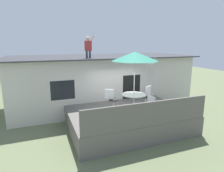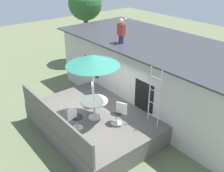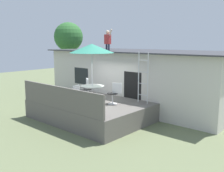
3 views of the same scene
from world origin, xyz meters
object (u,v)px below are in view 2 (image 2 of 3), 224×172
at_px(patio_table, 94,104).
at_px(person_figure, 121,29).
at_px(patio_umbrella, 93,60).
at_px(backyard_tree, 85,5).
at_px(patio_chair_near, 75,118).
at_px(step_ladder, 154,97).
at_px(patio_chair_right, 118,113).
at_px(patio_chair_left, 93,95).

xyz_separation_m(patio_table, person_figure, (-1.32, 2.45, 2.18)).
bearing_deg(patio_table, patio_umbrella, -135.00).
height_order(person_figure, backyard_tree, backyard_tree).
xyz_separation_m(patio_umbrella, patio_chair_near, (0.17, -0.94, -1.89)).
xyz_separation_m(step_ladder, patio_chair_right, (-0.79, -0.99, -0.64)).
xyz_separation_m(patio_table, patio_umbrella, (-0.00, -0.00, 1.76)).
bearing_deg(person_figure, patio_chair_near, -66.29).
bearing_deg(patio_table, patio_chair_near, -80.03).
height_order(patio_table, patio_umbrella, patio_umbrella).
bearing_deg(patio_umbrella, patio_chair_near, -80.03).
xyz_separation_m(patio_umbrella, patio_chair_right, (0.88, 0.43, -1.89)).
distance_m(patio_chair_left, patio_chair_near, 1.74).
relative_size(patio_chair_left, backyard_tree, 0.19).
bearing_deg(backyard_tree, patio_umbrella, -32.15).
distance_m(patio_chair_left, backyard_tree, 7.47).
distance_m(patio_chair_right, patio_chair_near, 1.55).
relative_size(patio_umbrella, patio_chair_left, 2.76).
height_order(patio_table, step_ladder, step_ladder).
relative_size(person_figure, patio_chair_near, 1.21).
bearing_deg(step_ladder, patio_chair_near, -122.48).
height_order(step_ladder, backyard_tree, backyard_tree).
xyz_separation_m(patio_umbrella, backyard_tree, (-6.78, 4.26, 0.55)).
distance_m(step_ladder, person_figure, 3.57).
bearing_deg(patio_chair_near, backyard_tree, 43.19).
bearing_deg(person_figure, patio_chair_left, -75.14).
height_order(patio_umbrella, backyard_tree, backyard_tree).
relative_size(patio_umbrella, person_figure, 2.29).
relative_size(step_ladder, patio_chair_left, 2.39).
relative_size(step_ladder, patio_chair_near, 2.39).
distance_m(step_ladder, patio_chair_left, 2.72).
distance_m(person_figure, backyard_tree, 5.75).
xyz_separation_m(person_figure, patio_chair_right, (2.21, -2.02, -2.31)).
xyz_separation_m(patio_chair_left, patio_chair_near, (0.97, -1.44, 0.00)).
bearing_deg(person_figure, backyard_tree, 161.61).
distance_m(person_figure, patio_chair_right, 3.78).
height_order(patio_chair_left, patio_chair_right, same).
bearing_deg(patio_chair_right, person_figure, -68.37).
bearing_deg(patio_chair_left, person_figure, 136.56).
height_order(step_ladder, patio_chair_left, step_ladder).
bearing_deg(patio_chair_near, patio_umbrella, -0.00).
bearing_deg(patio_umbrella, patio_chair_right, 25.92).
relative_size(step_ladder, person_figure, 1.98).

